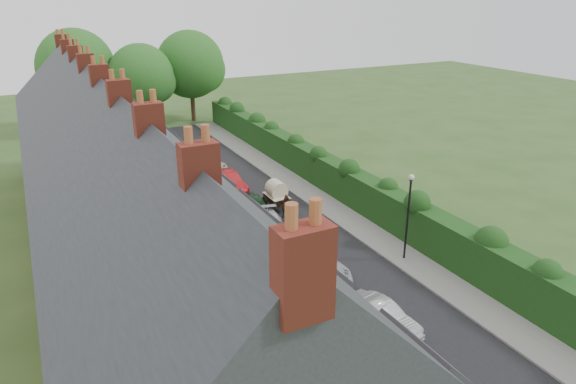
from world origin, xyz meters
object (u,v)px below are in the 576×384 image
Objects in this scene: car_black at (157,135)px; lamppost at (409,206)px; car_beige at (202,163)px; car_white at (270,228)px; car_grey at (167,142)px; car_silver_a at (381,316)px; car_silver_b at (310,262)px; car_red at (227,181)px; car_green at (255,207)px; horse at (289,209)px; horse_cart at (276,193)px.

lamppost is at bearing -64.55° from car_black.
car_white is at bearing -99.56° from car_beige.
lamppost is at bearing -68.91° from car_grey.
car_silver_b is (-0.54, 5.57, 0.15)m from car_silver_a.
car_white is 1.04× the size of car_red.
car_silver_b is at bearing 170.18° from lamppost.
car_silver_a is 1.03× the size of car_black.
car_green is 1.08× the size of car_black.
car_grey is 2.96m from car_black.
car_red is (0.03, 19.45, 0.10)m from car_silver_a.
car_beige reaches higher than car_green.
car_green is 0.84× the size of car_grey.
car_green is at bearing -38.01° from horse.
car_silver_a is 1.31× the size of horse_cart.
car_green is at bearing -97.12° from car_beige.
car_beige is at bearing -79.21° from horse.
horse_cart is at bearing -75.94° from car_red.
car_beige is 3.15× the size of horse.
horse_cart is (2.32, 3.88, 0.55)m from car_white.
car_silver_b is 3.16× the size of horse.
lamppost is 0.90× the size of car_silver_b.
car_black is 23.34m from horse.
horse is at bearing -88.66° from car_beige.
car_grey is 1.63× the size of horse_cart.
car_silver_a is (-5.09, -4.60, -2.66)m from lamppost.
car_red reaches higher than car_white.
car_white is at bearing -74.45° from car_black.
car_black is (-0.77, 25.07, -0.03)m from car_white.
car_black is at bearing 91.85° from car_silver_b.
car_red is 16.20m from car_black.
car_black is 1.27× the size of horse_cart.
car_grey reaches higher than car_white.
car_green is at bearing -72.85° from car_black.
car_silver_b is at bearing -97.46° from car_red.
car_beige is (0.23, 18.83, -0.00)m from car_silver_b.
car_silver_b is 1.92× the size of horse_cart.
car_green is (-0.04, 13.93, 0.05)m from car_silver_a.
horse_cart reaches higher than car_grey.
car_white is 2.57× the size of horse.
car_beige is (-5.39, 19.80, -2.51)m from lamppost.
horse is (2.09, -11.93, -0.03)m from car_beige.
horse_cart is (1.78, 14.41, 0.58)m from car_silver_a.
lamppost is 8.90m from horse.
car_red is at bearing 101.27° from car_white.
horse is (2.32, 6.89, -0.03)m from car_silver_b.
car_green is at bearing -165.21° from horse_cart.
car_white is 0.96× the size of car_grey.
car_silver_b is (-5.63, 0.97, -2.50)m from lamppost.
car_white is 1.23× the size of car_black.
horse_cart reaches higher than car_red.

